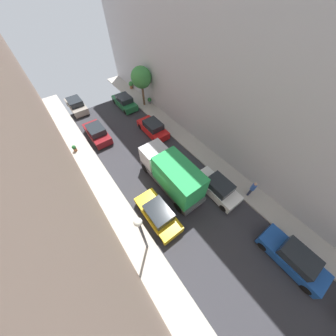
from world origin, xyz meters
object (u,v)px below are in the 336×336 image
object	(u,v)px
potted_plant_1	(74,148)
potted_plant_0	(131,85)
lamp_post	(142,232)
pedestrian	(252,189)
parked_car_left_1	(158,214)
parked_car_right_3	(153,128)
potted_plant_2	(149,100)
delivery_truck	(172,174)
parked_car_right_1	(293,257)
parked_car_right_4	(125,102)
parked_car_left_2	(97,133)
street_tree_1	(141,78)
parked_car_right_2	(217,187)
parked_car_left_3	(76,105)

from	to	relation	value
potted_plant_1	potted_plant_0	bearing A→B (deg)	35.44
lamp_post	pedestrian	bearing A→B (deg)	-10.33
parked_car_left_1	lamp_post	xyz separation A→B (m)	(-1.90, -1.33, 2.79)
parked_car_right_3	potted_plant_2	world-z (taller)	parked_car_right_3
lamp_post	delivery_truck	bearing A→B (deg)	33.85
parked_car_right_1	potted_plant_2	xyz separation A→B (m)	(2.98, 21.87, -0.11)
parked_car_right_1	lamp_post	xyz separation A→B (m)	(-7.30, 6.52, 2.79)
parked_car_right_4	potted_plant_1	size ratio (longest dim) A/B	5.80
parked_car_left_2	pedestrian	bearing A→B (deg)	-63.43
parked_car_left_2	lamp_post	size ratio (longest dim) A/B	0.83
potted_plant_0	street_tree_1	bearing A→B (deg)	-99.10
parked_car_left_2	parked_car_right_2	distance (m)	14.00
pedestrian	potted_plant_1	size ratio (longest dim) A/B	2.37
parked_car_right_1	potted_plant_1	world-z (taller)	parked_car_right_1
parked_car_right_1	parked_car_right_3	bearing A→B (deg)	90.00
parked_car_right_2	potted_plant_0	size ratio (longest dim) A/B	4.13
parked_car_left_3	parked_car_right_1	distance (m)	27.04
parked_car_right_1	delivery_truck	distance (m)	10.03
potted_plant_2	lamp_post	distance (m)	18.71
parked_car_right_3	potted_plant_1	world-z (taller)	parked_car_right_3
parked_car_left_1	lamp_post	world-z (taller)	lamp_post
parked_car_left_2	parked_car_right_3	size ratio (longest dim) A/B	1.00
parked_car_left_1	delivery_truck	size ratio (longest dim) A/B	0.64
parked_car_right_2	pedestrian	distance (m)	2.81
parked_car_left_2	potted_plant_1	size ratio (longest dim) A/B	5.80
parked_car_right_1	potted_plant_0	distance (m)	27.17
potted_plant_1	street_tree_1	bearing A→B (deg)	16.16
parked_car_left_2	pedestrian	xyz separation A→B (m)	(7.42, -14.83, 0.35)
potted_plant_0	potted_plant_2	bearing A→B (deg)	-90.34
parked_car_left_2	parked_car_right_1	distance (m)	20.38
parked_car_left_1	parked_car_right_3	xyz separation A→B (m)	(5.40, 8.72, 0.00)
parked_car_left_1	potted_plant_2	bearing A→B (deg)	59.14
potted_plant_0	parked_car_right_3	bearing A→B (deg)	-106.10
parked_car_left_3	potted_plant_2	distance (m)	9.57
potted_plant_2	potted_plant_0	bearing A→B (deg)	89.66
parked_car_right_3	potted_plant_1	xyz separation A→B (m)	(-8.20, 2.46, -0.18)
parked_car_left_3	parked_car_left_2	bearing A→B (deg)	-90.00
parked_car_left_2	street_tree_1	world-z (taller)	street_tree_1
parked_car_right_2	parked_car_left_1	bearing A→B (deg)	168.40
delivery_truck	parked_car_right_1	bearing A→B (deg)	-74.29
parked_car_left_2	potted_plant_1	bearing A→B (deg)	-167.37
potted_plant_0	potted_plant_2	distance (m)	5.13
lamp_post	street_tree_1	bearing A→B (deg)	58.49
parked_car_right_1	parked_car_right_4	xyz separation A→B (m)	(0.00, 23.35, 0.00)
parked_car_left_2	parked_car_right_4	bearing A→B (deg)	34.42
parked_car_left_3	delivery_truck	size ratio (longest dim) A/B	0.64
parked_car_left_3	street_tree_1	size ratio (longest dim) A/B	0.87
potted_plant_0	lamp_post	size ratio (longest dim) A/B	0.20
parked_car_right_2	parked_car_right_3	size ratio (longest dim) A/B	1.00
potted_plant_0	potted_plant_2	world-z (taller)	potted_plant_0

